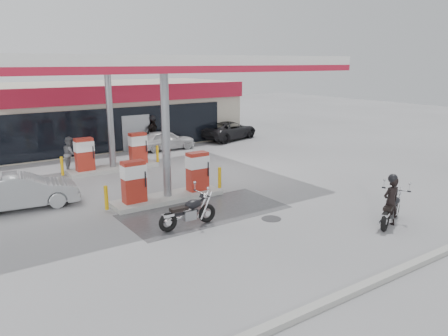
% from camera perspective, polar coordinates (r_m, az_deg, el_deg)
% --- Properties ---
extents(ground, '(90.00, 90.00, 0.00)m').
position_cam_1_polar(ground, '(15.97, -4.02, -6.00)').
color(ground, gray).
rests_on(ground, ground).
extents(wet_patch, '(6.00, 3.00, 0.00)m').
position_cam_1_polar(wet_patch, '(16.21, -2.50, -5.66)').
color(wet_patch, '#4C4C4F').
rests_on(wet_patch, ground).
extents(drain_cover, '(0.70, 0.70, 0.01)m').
position_cam_1_polar(drain_cover, '(15.53, 6.20, -6.61)').
color(drain_cover, '#38383A').
rests_on(drain_cover, ground).
extents(kerb, '(28.00, 0.25, 0.15)m').
position_cam_1_polar(kerb, '(11.02, 15.60, -15.64)').
color(kerb, gray).
rests_on(kerb, ground).
extents(store_building, '(22.00, 8.22, 4.00)m').
position_cam_1_polar(store_building, '(30.08, -19.84, 6.52)').
color(store_building, '#B8B19A').
rests_on(store_building, ground).
extents(canopy, '(16.00, 10.02, 5.51)m').
position_cam_1_polar(canopy, '(19.51, -12.00, 13.13)').
color(canopy, silver).
rests_on(canopy, ground).
extents(pump_island_near, '(5.14, 1.30, 1.78)m').
position_cam_1_polar(pump_island_near, '(17.43, -7.42, -1.93)').
color(pump_island_near, '#9E9E99').
rests_on(pump_island_near, ground).
extents(pump_island_far, '(5.14, 1.30, 1.78)m').
position_cam_1_polar(pump_island_far, '(22.79, -14.36, 1.49)').
color(pump_island_far, '#9E9E99').
rests_on(pump_island_far, ground).
extents(main_motorcycle, '(2.07, 1.08, 1.12)m').
position_cam_1_polar(main_motorcycle, '(15.87, 20.98, -5.15)').
color(main_motorcycle, black).
rests_on(main_motorcycle, ground).
extents(biker_main, '(0.67, 0.50, 1.69)m').
position_cam_1_polar(biker_main, '(15.58, 20.95, -4.13)').
color(biker_main, black).
rests_on(biker_main, ground).
extents(parked_motorcycle, '(2.16, 0.83, 1.11)m').
position_cam_1_polar(parked_motorcycle, '(14.63, -4.61, -5.84)').
color(parked_motorcycle, black).
rests_on(parked_motorcycle, ground).
extents(sedan_white, '(3.74, 1.70, 1.24)m').
position_cam_1_polar(sedan_white, '(27.50, -7.65, 3.68)').
color(sedan_white, silver).
rests_on(sedan_white, ground).
extents(attendant, '(0.87, 1.00, 1.74)m').
position_cam_1_polar(attendant, '(23.17, -19.44, 1.74)').
color(attendant, slate).
rests_on(attendant, ground).
extents(hatchback_silver, '(4.16, 1.88, 1.33)m').
position_cam_1_polar(hatchback_silver, '(18.01, -24.89, -2.76)').
color(hatchback_silver, '#989C9F').
rests_on(hatchback_silver, ground).
extents(parked_car_right, '(5.08, 3.41, 1.29)m').
position_cam_1_polar(parked_car_right, '(30.91, 0.59, 4.96)').
color(parked_car_right, black).
rests_on(parked_car_right, ground).
extents(biker_walking, '(1.25, 1.01, 2.00)m').
position_cam_1_polar(biker_walking, '(27.74, -9.23, 4.50)').
color(biker_walking, black).
rests_on(biker_walking, ground).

